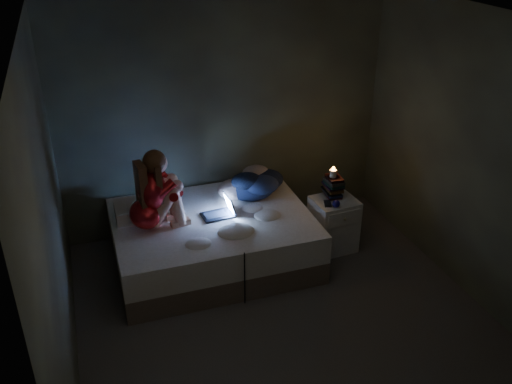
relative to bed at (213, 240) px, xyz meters
name	(u,v)px	position (x,y,z in m)	size (l,w,h in m)	color
floor	(286,321)	(0.38, -1.10, -0.28)	(3.60, 3.80, 0.02)	#3F3C3A
ceiling	(295,22)	(0.38, -1.10, 2.34)	(3.60, 3.80, 0.02)	silver
wall_back	(225,115)	(0.38, 0.81, 1.03)	(3.60, 0.02, 2.60)	#2E302C
wall_front	(430,358)	(0.38, -3.01, 1.03)	(3.60, 0.02, 2.60)	#2E302C
wall_left	(50,230)	(-1.43, -1.10, 1.03)	(0.02, 3.80, 2.60)	#2E302C
wall_right	(480,162)	(2.19, -1.10, 1.03)	(0.02, 3.80, 2.60)	#2E302C
bed	(213,240)	(0.00, 0.00, 0.00)	(1.96, 1.47, 0.54)	beige
pillow	(140,210)	(-0.68, 0.25, 0.34)	(0.48, 0.34, 0.14)	white
woman	(144,192)	(-0.64, -0.02, 0.67)	(0.50, 0.32, 0.80)	#A81112
laptop	(217,206)	(0.06, 0.00, 0.38)	(0.32, 0.22, 0.22)	black
clothes_pile	(251,183)	(0.51, 0.30, 0.43)	(0.53, 0.42, 0.32)	navy
nightstand	(333,224)	(1.29, -0.14, 0.02)	(0.44, 0.39, 0.59)	silver
book_stack	(332,187)	(1.29, -0.06, 0.43)	(0.19, 0.25, 0.22)	black
candle	(333,174)	(1.29, -0.06, 0.58)	(0.07, 0.07, 0.08)	beige
phone	(327,203)	(1.17, -0.19, 0.32)	(0.07, 0.14, 0.01)	black
blue_orb	(335,204)	(1.22, -0.28, 0.36)	(0.08, 0.08, 0.08)	#0F0C5B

